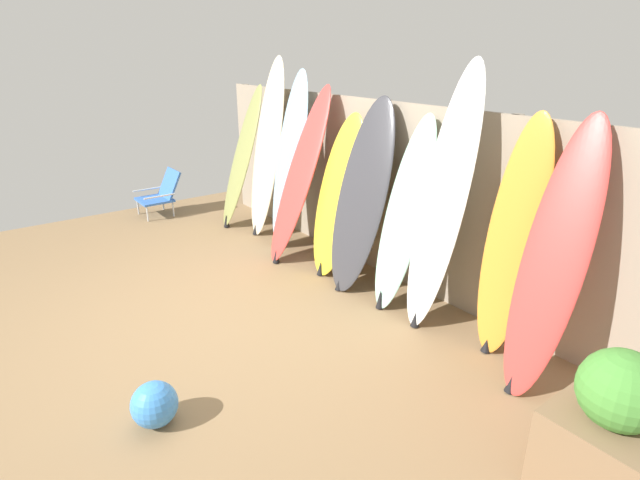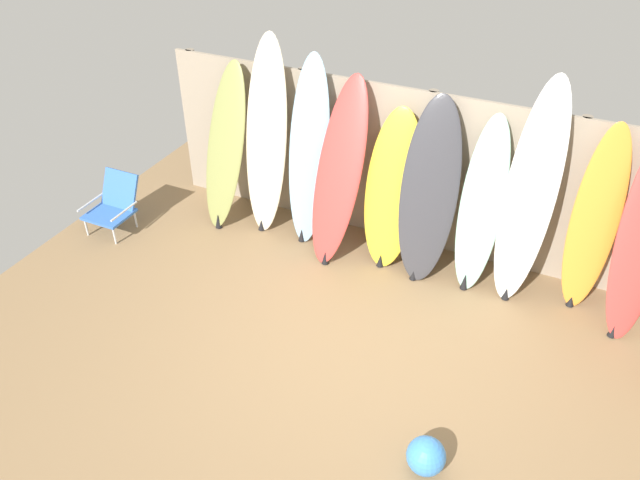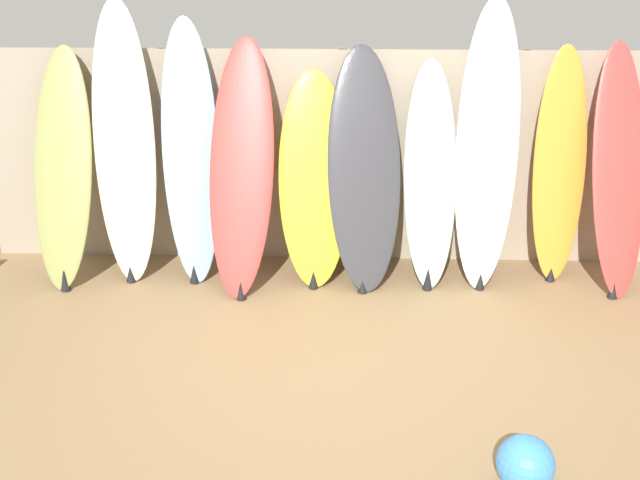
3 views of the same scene
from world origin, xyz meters
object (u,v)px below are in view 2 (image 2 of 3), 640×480
(surfboard_white_7, at_px, (530,196))
(surfboard_cream_1, at_px, (266,138))
(surfboard_charcoal_5, at_px, (429,192))
(surfboard_red_3, at_px, (339,173))
(surfboard_seafoam_6, at_px, (481,207))
(beach_chair, at_px, (114,203))
(surfboard_orange_8, at_px, (594,221))
(surfboard_yellow_4, at_px, (392,191))
(surfboard_skyblue_2, at_px, (309,154))
(surfboard_olive_0, at_px, (225,148))
(beach_ball, at_px, (426,456))

(surfboard_white_7, bearing_deg, surfboard_cream_1, 179.23)
(surfboard_cream_1, relative_size, surfboard_charcoal_5, 1.18)
(surfboard_red_3, relative_size, surfboard_seafoam_6, 1.10)
(beach_chair, bearing_deg, surfboard_white_7, 2.62)
(surfboard_charcoal_5, relative_size, surfboard_white_7, 0.84)
(surfboard_cream_1, distance_m, surfboard_orange_8, 3.46)
(surfboard_charcoal_5, distance_m, beach_chair, 3.61)
(surfboard_charcoal_5, xyz_separation_m, surfboard_orange_8, (1.56, 0.15, -0.01))
(surfboard_yellow_4, height_order, surfboard_orange_8, surfboard_orange_8)
(surfboard_seafoam_6, bearing_deg, surfboard_cream_1, 179.19)
(surfboard_charcoal_5, height_order, surfboard_white_7, surfboard_white_7)
(surfboard_skyblue_2, height_order, surfboard_yellow_4, surfboard_skyblue_2)
(surfboard_skyblue_2, distance_m, surfboard_white_7, 2.32)
(surfboard_skyblue_2, bearing_deg, surfboard_olive_0, -174.76)
(surfboard_red_3, xyz_separation_m, beach_ball, (1.74, -2.33, -0.81))
(surfboard_skyblue_2, xyz_separation_m, surfboard_orange_8, (2.93, 0.08, -0.09))
(surfboard_yellow_4, height_order, beach_chair, surfboard_yellow_4)
(surfboard_yellow_4, xyz_separation_m, surfboard_orange_8, (1.95, 0.13, 0.09))
(beach_chair, bearing_deg, surfboard_olive_0, 26.77)
(surfboard_olive_0, height_order, surfboard_cream_1, surfboard_cream_1)
(surfboard_red_3, xyz_separation_m, surfboard_orange_8, (2.51, 0.22, -0.04))
(surfboard_olive_0, bearing_deg, beach_chair, -145.24)
(surfboard_orange_8, bearing_deg, surfboard_yellow_4, -176.28)
(surfboard_olive_0, bearing_deg, surfboard_charcoal_5, 0.56)
(surfboard_charcoal_5, bearing_deg, surfboard_orange_8, 5.42)
(surfboard_cream_1, relative_size, surfboard_red_3, 1.14)
(surfboard_cream_1, xyz_separation_m, beach_chair, (-1.58, -0.87, -0.77))
(surfboard_olive_0, distance_m, surfboard_skyblue_2, 1.02)
(surfboard_seafoam_6, xyz_separation_m, surfboard_white_7, (0.42, -0.00, 0.23))
(surfboard_red_3, distance_m, surfboard_orange_8, 2.52)
(surfboard_white_7, bearing_deg, surfboard_yellow_4, -178.95)
(surfboard_cream_1, xyz_separation_m, surfboard_white_7, (2.85, -0.04, 0.01))
(surfboard_seafoam_6, xyz_separation_m, surfboard_orange_8, (1.03, 0.10, 0.06))
(surfboard_olive_0, bearing_deg, surfboard_yellow_4, 1.27)
(surfboard_charcoal_5, bearing_deg, surfboard_yellow_4, 176.97)
(surfboard_seafoam_6, height_order, surfboard_orange_8, surfboard_orange_8)
(beach_chair, height_order, beach_ball, beach_chair)
(surfboard_olive_0, height_order, beach_ball, surfboard_olive_0)
(surfboard_yellow_4, bearing_deg, surfboard_charcoal_5, -3.03)
(surfboard_skyblue_2, relative_size, surfboard_red_3, 1.07)
(surfboard_olive_0, xyz_separation_m, surfboard_yellow_4, (1.99, 0.04, -0.08))
(surfboard_white_7, xyz_separation_m, surfboard_orange_8, (0.61, 0.10, -0.18))
(surfboard_orange_8, relative_size, beach_ball, 6.25)
(surfboard_cream_1, relative_size, beach_ball, 7.37)
(surfboard_yellow_4, distance_m, beach_ball, 2.78)
(surfboard_skyblue_2, bearing_deg, surfboard_orange_8, 1.53)
(surfboard_cream_1, height_order, beach_ball, surfboard_cream_1)
(surfboard_red_3, relative_size, surfboard_white_7, 0.87)
(surfboard_skyblue_2, bearing_deg, surfboard_charcoal_5, -2.89)
(surfboard_skyblue_2, xyz_separation_m, surfboard_charcoal_5, (1.37, -0.07, -0.09))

